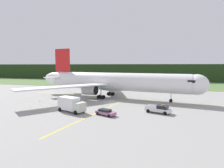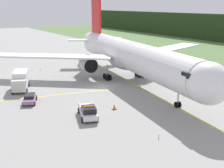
# 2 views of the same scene
# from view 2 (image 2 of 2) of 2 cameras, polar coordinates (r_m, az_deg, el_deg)

# --- Properties ---
(ground) EXTENTS (320.00, 320.00, 0.00)m
(ground) POSITION_cam_2_polar(r_m,az_deg,el_deg) (58.38, -1.93, -0.50)
(ground) COLOR gray
(taxiway_centerline_main) EXTENTS (71.44, 11.98, 0.01)m
(taxiway_centerline_main) POSITION_cam_2_polar(r_m,az_deg,el_deg) (62.24, 3.30, 0.43)
(taxiway_centerline_main) COLOR yellow
(taxiway_centerline_main) RESTS_ON ground
(taxiway_centerline_spur) EXTENTS (5.22, 30.12, 0.01)m
(taxiway_centerline_spur) POSITION_cam_2_polar(r_m,az_deg,el_deg) (53.26, -15.33, -2.48)
(taxiway_centerline_spur) COLOR yellow
(taxiway_centerline_spur) RESTS_ON ground
(airliner) EXTENTS (55.56, 51.44, 16.26)m
(airliner) POSITION_cam_2_polar(r_m,az_deg,el_deg) (61.85, 3.09, 5.20)
(airliner) COLOR white
(airliner) RESTS_ON ground
(ops_pickup_truck) EXTENTS (5.86, 3.54, 1.94)m
(ops_pickup_truck) POSITION_cam_2_polar(r_m,az_deg,el_deg) (42.50, -4.42, -5.01)
(ops_pickup_truck) COLOR silver
(ops_pickup_truck) RESTS_ON ground
(catering_truck) EXTENTS (7.12, 4.56, 3.45)m
(catering_truck) POSITION_cam_2_polar(r_m,az_deg,el_deg) (58.23, -16.41, 0.65)
(catering_truck) COLOR silver
(catering_truck) RESTS_ON ground
(staff_car) EXTENTS (4.72, 3.26, 1.30)m
(staff_car) POSITION_cam_2_polar(r_m,az_deg,el_deg) (50.50, -14.82, -2.54)
(staff_car) COLOR #9B6486
(staff_car) RESTS_ON ground
(apron_cone) EXTENTS (0.64, 0.64, 0.80)m
(apron_cone) POSITION_cam_2_polar(r_m,az_deg,el_deg) (45.83, 0.41, -4.19)
(apron_cone) COLOR black
(apron_cone) RESTS_ON ground
(taxiway_edge_light_east) EXTENTS (0.12, 0.12, 0.45)m
(taxiway_edge_light_east) POSITION_cam_2_polar(r_m,az_deg,el_deg) (36.78, 8.56, -9.42)
(taxiway_edge_light_east) COLOR yellow
(taxiway_edge_light_east) RESTS_ON ground
(taxiway_edge_light_west) EXTENTS (0.12, 0.12, 0.50)m
(taxiway_edge_light_west) POSITION_cam_2_polar(r_m,az_deg,el_deg) (73.94, -13.02, 2.53)
(taxiway_edge_light_west) COLOR yellow
(taxiway_edge_light_west) RESTS_ON ground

